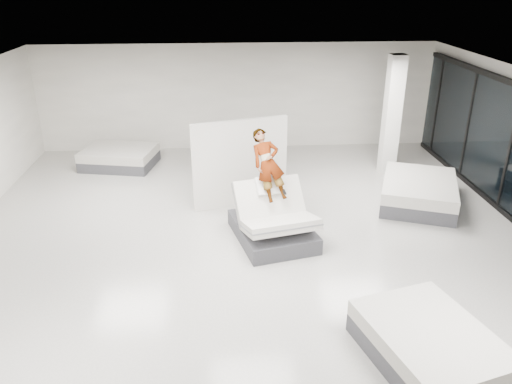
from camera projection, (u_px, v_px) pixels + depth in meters
room at (252, 187)px, 8.83m from camera, size 14.00×14.04×3.20m
hero_bed at (273, 223)px, 10.21m from camera, size 1.82×2.17×1.27m
person at (268, 179)px, 10.18m from camera, size 0.89×1.59×1.08m
remote at (284, 192)px, 10.00m from camera, size 0.08×0.15×0.08m
divider_panel at (241, 163)px, 11.54m from camera, size 2.22×0.74×2.07m
flat_bed_right_far at (419, 192)px, 11.85m from camera, size 2.32×2.64×0.60m
flat_bed_right_near at (429, 346)px, 7.00m from camera, size 1.98×2.33×0.55m
flat_bed_left_far at (120, 157)px, 14.19m from camera, size 2.19×1.82×0.53m
column at (392, 116)px, 13.20m from camera, size 0.40×0.40×3.20m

